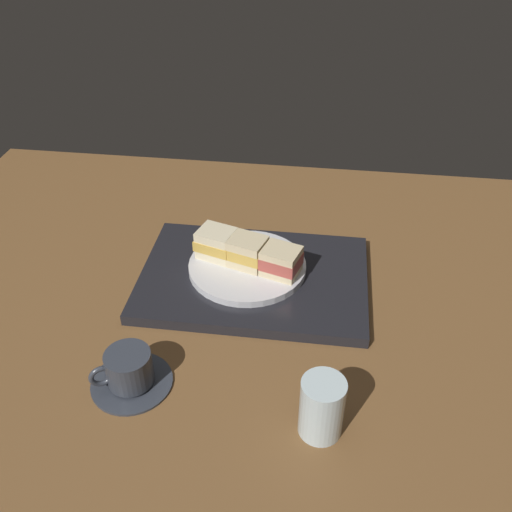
{
  "coord_description": "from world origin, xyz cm",
  "views": [
    {
      "loc": [
        -12.61,
        77.74,
        66.85
      ],
      "look_at": [
        -1.56,
        -4.76,
        5.0
      ],
      "focal_mm": 39.96,
      "sensor_mm": 36.0,
      "label": 1
    }
  ],
  "objects_px": {
    "sandwich_plate": "(248,266)",
    "coffee_cup": "(129,372)",
    "sandwich_middle": "(248,252)",
    "sandwich_far": "(216,243)",
    "sandwich_near": "(281,261)",
    "drinking_glass": "(322,407)"
  },
  "relations": [
    {
      "from": "sandwich_plate",
      "to": "coffee_cup",
      "type": "xyz_separation_m",
      "value": [
        0.14,
        0.28,
        -0.0
      ]
    },
    {
      "from": "sandwich_plate",
      "to": "coffee_cup",
      "type": "distance_m",
      "value": 0.31
    },
    {
      "from": "sandwich_near",
      "to": "sandwich_far",
      "type": "distance_m",
      "value": 0.13
    },
    {
      "from": "sandwich_plate",
      "to": "drinking_glass",
      "type": "relative_size",
      "value": 2.3
    },
    {
      "from": "sandwich_middle",
      "to": "sandwich_far",
      "type": "height_order",
      "value": "same"
    },
    {
      "from": "sandwich_middle",
      "to": "sandwich_plate",
      "type": "bearing_deg",
      "value": 113.63
    },
    {
      "from": "sandwich_far",
      "to": "coffee_cup",
      "type": "xyz_separation_m",
      "value": [
        0.08,
        0.29,
        -0.03
      ]
    },
    {
      "from": "sandwich_near",
      "to": "drinking_glass",
      "type": "distance_m",
      "value": 0.31
    },
    {
      "from": "sandwich_far",
      "to": "drinking_glass",
      "type": "bearing_deg",
      "value": 121.61
    },
    {
      "from": "sandwich_plate",
      "to": "coffee_cup",
      "type": "bearing_deg",
      "value": 63.31
    },
    {
      "from": "coffee_cup",
      "to": "drinking_glass",
      "type": "distance_m",
      "value": 0.29
    },
    {
      "from": "sandwich_plate",
      "to": "sandwich_far",
      "type": "bearing_deg",
      "value": -16.68
    },
    {
      "from": "sandwich_near",
      "to": "sandwich_middle",
      "type": "relative_size",
      "value": 0.99
    },
    {
      "from": "sandwich_near",
      "to": "coffee_cup",
      "type": "bearing_deg",
      "value": 52.1
    },
    {
      "from": "sandwich_far",
      "to": "sandwich_plate",
      "type": "bearing_deg",
      "value": 163.32
    },
    {
      "from": "sandwich_near",
      "to": "coffee_cup",
      "type": "xyz_separation_m",
      "value": [
        0.2,
        0.26,
        -0.03
      ]
    },
    {
      "from": "sandwich_far",
      "to": "drinking_glass",
      "type": "xyz_separation_m",
      "value": [
        -0.21,
        0.34,
        -0.01
      ]
    },
    {
      "from": "sandwich_plate",
      "to": "drinking_glass",
      "type": "bearing_deg",
      "value": 114.63
    },
    {
      "from": "sandwich_near",
      "to": "drinking_glass",
      "type": "height_order",
      "value": "drinking_glass"
    },
    {
      "from": "sandwich_plate",
      "to": "drinking_glass",
      "type": "distance_m",
      "value": 0.35
    },
    {
      "from": "sandwich_near",
      "to": "drinking_glass",
      "type": "bearing_deg",
      "value": 105.75
    },
    {
      "from": "sandwich_near",
      "to": "sandwich_middle",
      "type": "distance_m",
      "value": 0.06
    }
  ]
}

